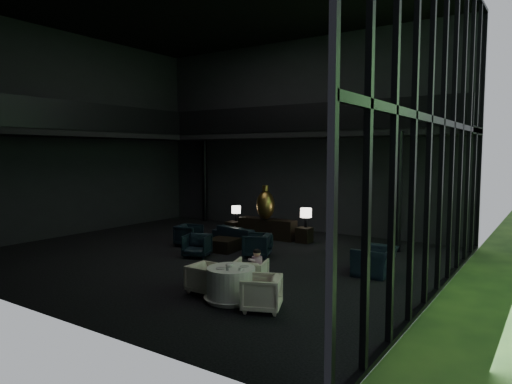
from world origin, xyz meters
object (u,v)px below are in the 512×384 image
Objects in this scene: side_table_right at (304,235)px; lounge_armchair_west at (189,234)px; table_lamp_right at (306,214)px; dining_chair_west at (206,277)px; window_armchair at (375,255)px; child at (257,260)px; lounge_armchair_south at (197,244)px; dining_chair_east at (261,290)px; table_lamp_left at (236,210)px; dining_chair_north at (250,273)px; dining_table at (231,286)px; console at (267,228)px; coffee_table at (223,245)px; side_table_left at (233,228)px; sofa at (242,231)px; lounge_armchair_east at (257,243)px; bronze_urn at (265,205)px.

side_table_right is 4.20m from lounge_armchair_west.
table_lamp_right is 6.83m from dining_chair_west.
window_armchair reaches higher than side_table_right.
child is (-1.91, -2.87, 0.17)m from window_armchair.
dining_chair_east is at bearing -54.56° from lounge_armchair_south.
table_lamp_left reaches higher than dining_chair_north.
lounge_armchair_south is 0.66× the size of dining_table.
lounge_armchair_west is at bearing -149.02° from dining_chair_east.
dining_chair_east is at bearing -58.40° from console.
coffee_table is (-0.00, -2.77, -0.17)m from console.
lounge_armchair_south is at bearing -70.31° from table_lamp_left.
side_table_left is at bearing -48.76° from child.
sofa is 1.98m from lounge_armchair_east.
side_table_left is 0.65× the size of dining_chair_north.
lounge_armchair_south is (1.43, -1.19, -0.02)m from lounge_armchair_west.
dining_table is at bearing -54.46° from table_lamp_left.
side_table_left is 0.63× the size of lounge_armchair_south.
lounge_armchair_east is at bearing 151.91° from sofa.
sofa is at bearing -164.32° from dining_chair_east.
side_table_left is 0.61× the size of dining_chair_east.
side_table_left is 7.42m from dining_chair_north.
window_armchair is at bearing 142.11° from dining_chair_east.
side_table_left is 0.42× the size of dining_table.
dining_chair_north is at bearing -60.58° from bronze_urn.
coffee_table is 4.37m from dining_chair_north.
lounge_armchair_east is (3.03, -2.78, 0.18)m from side_table_left.
table_lamp_left is 7.62m from dining_chair_north.
window_armchair reaches higher than sofa.
console is at bearing 67.48° from lounge_armchair_south.
dining_table is (1.73, -6.88, -0.73)m from table_lamp_right.
lounge_armchair_west is 6.84m from window_armchair.
dining_chair_west is (1.05, -3.73, -0.08)m from lounge_armchair_east.
child reaches higher than coffee_table.
lounge_armchair_east is 1.22× the size of dining_chair_west.
sofa is 2.03× the size of dining_table.
console is 1.82× the size of bronze_urn.
dining_chair_west is at bearing -69.05° from bronze_urn.
window_armchair is 3.45m from child.
child is (4.96, -5.89, -0.24)m from table_lamp_left.
side_table_left is 0.74× the size of table_lamp_right.
dining_chair_east is at bearing -50.35° from table_lamp_left.
lounge_armchair_south is at bearing 140.96° from dining_table.
sofa reaches higher than side_table_right.
table_lamp_left is (-1.60, 0.16, 0.58)m from console.
dining_chair_west is 1.32× the size of child.
sofa is 3.17× the size of dining_chair_north.
dining_table is 1.08m from child.
side_table_right is 2.34m from sofa.
table_lamp_right is at bearing 177.10° from dining_chair_east.
sofa is 2.96× the size of dining_chair_east.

